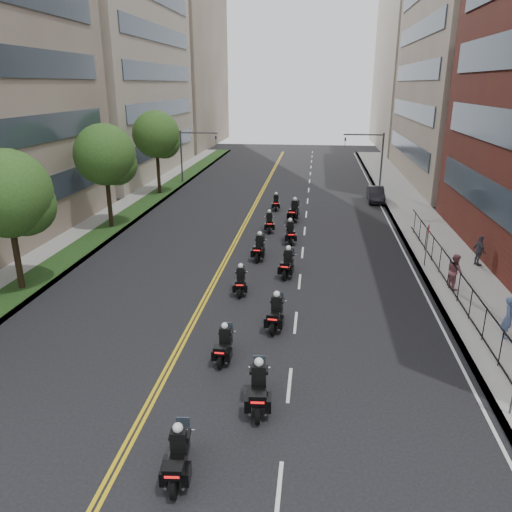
{
  "coord_description": "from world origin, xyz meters",
  "views": [
    {
      "loc": [
        3.85,
        -10.49,
        10.28
      ],
      "look_at": [
        0.78,
        15.04,
        1.37
      ],
      "focal_mm": 35.0,
      "sensor_mm": 36.0,
      "label": 1
    }
  ],
  "objects": [
    {
      "name": "grass_strip",
      "position": [
        -11.2,
        25.0,
        0.17
      ],
      "size": [
        2.0,
        90.0,
        0.04
      ],
      "primitive_type": "cube",
      "color": "#143814",
      "rests_on": "sidewalk_left"
    },
    {
      "name": "motorcycle_0",
      "position": [
        0.43,
        0.2,
        0.65
      ],
      "size": [
        0.61,
        2.24,
        1.65
      ],
      "rotation": [
        0.0,
        0.0,
        0.09
      ],
      "color": "black",
      "rests_on": "ground"
    },
    {
      "name": "parked_sedan",
      "position": [
        9.38,
        35.57,
        0.67
      ],
      "size": [
        1.5,
        4.09,
        1.34
      ],
      "primitive_type": "imported",
      "rotation": [
        0.0,
        0.0,
        -0.02
      ],
      "color": "black",
      "rests_on": "ground"
    },
    {
      "name": "motorcycle_1",
      "position": [
        2.25,
        3.55,
        0.71
      ],
      "size": [
        0.65,
        2.45,
        1.81
      ],
      "rotation": [
        0.0,
        0.0,
        0.08
      ],
      "color": "black",
      "rests_on": "ground"
    },
    {
      "name": "motorcycle_6",
      "position": [
        0.58,
        18.47,
        0.69
      ],
      "size": [
        0.57,
        2.36,
        1.74
      ],
      "rotation": [
        0.0,
        0.0,
        -0.05
      ],
      "color": "black",
      "rests_on": "ground"
    },
    {
      "name": "motorcycle_8",
      "position": [
        0.61,
        24.63,
        0.64
      ],
      "size": [
        0.64,
        2.18,
        1.61
      ],
      "rotation": [
        0.0,
        0.0,
        0.12
      ],
      "color": "black",
      "rests_on": "ground"
    },
    {
      "name": "sidewalk_right",
      "position": [
        12.0,
        25.0,
        0.07
      ],
      "size": [
        4.0,
        90.0,
        0.15
      ],
      "primitive_type": "cube",
      "color": "gray",
      "rests_on": "ground"
    },
    {
      "name": "building_right_tan",
      "position": [
        21.48,
        48.0,
        15.0
      ],
      "size": [
        15.11,
        28.0,
        30.0
      ],
      "color": "#806D5D",
      "rests_on": "ground"
    },
    {
      "name": "motorcycle_9",
      "position": [
        2.29,
        27.79,
        0.74
      ],
      "size": [
        0.76,
        2.55,
        1.88
      ],
      "rotation": [
        0.0,
        0.0,
        -0.13
      ],
      "color": "black",
      "rests_on": "ground"
    },
    {
      "name": "iron_fence",
      "position": [
        11.0,
        12.0,
        0.9
      ],
      "size": [
        0.05,
        28.0,
        1.5
      ],
      "color": "black",
      "rests_on": "sidewalk_right"
    },
    {
      "name": "motorcycle_7",
      "position": [
        2.28,
        22.02,
        0.67
      ],
      "size": [
        0.7,
        2.3,
        1.7
      ],
      "rotation": [
        0.0,
        0.0,
        0.13
      ],
      "color": "black",
      "rests_on": "ground"
    },
    {
      "name": "motorcycle_4",
      "position": [
        0.22,
        13.08,
        0.62
      ],
      "size": [
        0.58,
        2.14,
        1.58
      ],
      "rotation": [
        0.0,
        0.0,
        0.09
      ],
      "color": "black",
      "rests_on": "ground"
    },
    {
      "name": "motorcycle_2",
      "position": [
        0.56,
        6.46,
        0.61
      ],
      "size": [
        0.49,
        2.09,
        1.54
      ],
      "rotation": [
        0.0,
        0.0,
        -0.04
      ],
      "color": "black",
      "rests_on": "ground"
    },
    {
      "name": "traffic_signal_left",
      "position": [
        -9.54,
        42.0,
        3.7
      ],
      "size": [
        4.09,
        0.2,
        5.6
      ],
      "color": "#3F3F44",
      "rests_on": "ground"
    },
    {
      "name": "ground",
      "position": [
        0.0,
        0.0,
        0.0
      ],
      "size": [
        160.0,
        160.0,
        0.0
      ],
      "primitive_type": "plane",
      "color": "black",
      "rests_on": "ground"
    },
    {
      "name": "street_trees",
      "position": [
        -11.05,
        18.61,
        5.13
      ],
      "size": [
        4.4,
        38.4,
        7.98
      ],
      "color": "#2E2214",
      "rests_on": "ground"
    },
    {
      "name": "traffic_signal_right",
      "position": [
        9.54,
        42.0,
        3.7
      ],
      "size": [
        4.09,
        0.2,
        5.6
      ],
      "color": "#3F3F44",
      "rests_on": "ground"
    },
    {
      "name": "pedestrian_a",
      "position": [
        12.06,
        9.41,
        1.06
      ],
      "size": [
        0.64,
        0.77,
        1.82
      ],
      "primitive_type": "imported",
      "rotation": [
        0.0,
        0.0,
        1.22
      ],
      "color": "#465880",
      "rests_on": "sidewalk_right"
    },
    {
      "name": "building_left_far",
      "position": [
        -22.0,
        78.0,
        13.0
      ],
      "size": [
        16.0,
        28.0,
        26.0
      ],
      "primitive_type": "cube",
      "color": "#806D5D",
      "rests_on": "ground"
    },
    {
      "name": "building_right_far",
      "position": [
        21.5,
        78.0,
        13.0
      ],
      "size": [
        15.0,
        28.0,
        26.0
      ],
      "primitive_type": "cube",
      "color": "#A89C87",
      "rests_on": "ground"
    },
    {
      "name": "pedestrian_c",
      "position": [
        13.5,
        18.43,
        1.05
      ],
      "size": [
        0.69,
        1.13,
        1.8
      ],
      "primitive_type": "imported",
      "rotation": [
        0.0,
        0.0,
        1.83
      ],
      "color": "#45444C",
      "rests_on": "sidewalk_right"
    },
    {
      "name": "sidewalk_left",
      "position": [
        -12.0,
        25.0,
        0.07
      ],
      "size": [
        4.0,
        90.0,
        0.15
      ],
      "primitive_type": "cube",
      "color": "gray",
      "rests_on": "ground"
    },
    {
      "name": "building_left_mid",
      "position": [
        -21.98,
        48.0,
        17.0
      ],
      "size": [
        16.11,
        28.0,
        34.0
      ],
      "color": "#A89C87",
      "rests_on": "ground"
    },
    {
      "name": "motorcycle_3",
      "position": [
        2.34,
        9.39,
        0.67
      ],
      "size": [
        0.61,
        2.32,
        1.71
      ],
      "rotation": [
        0.0,
        0.0,
        -0.08
      ],
      "color": "black",
      "rests_on": "ground"
    },
    {
      "name": "pedestrian_b",
      "position": [
        11.2,
        14.68,
        1.08
      ],
      "size": [
        0.95,
        1.08,
        1.86
      ],
      "primitive_type": "imported",
      "rotation": [
        0.0,
        0.0,
        1.88
      ],
      "color": "brown",
      "rests_on": "sidewalk_right"
    },
    {
      "name": "motorcycle_5",
      "position": [
        2.48,
        15.81,
        0.69
      ],
      "size": [
        0.71,
        2.37,
        1.75
      ],
      "rotation": [
        0.0,
        0.0,
        -0.13
      ],
      "color": "black",
      "rests_on": "ground"
    },
    {
      "name": "motorcycle_10",
      "position": [
        0.56,
        31.25,
        0.6
      ],
      "size": [
        0.51,
        2.06,
        1.52
      ],
      "rotation": [
        0.0,
        0.0,
        0.06
      ],
      "color": "black",
      "rests_on": "ground"
    }
  ]
}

